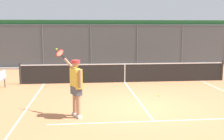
{
  "coord_description": "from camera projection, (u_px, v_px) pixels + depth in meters",
  "views": [
    {
      "loc": [
        2.04,
        9.36,
        2.78
      ],
      "look_at": [
        0.92,
        -1.86,
        1.05
      ],
      "focal_mm": 45.04,
      "sensor_mm": 36.0,
      "label": 1
    }
  ],
  "objects": [
    {
      "name": "ground_plane",
      "position": [
        143.0,
        107.0,
        9.82
      ],
      "size": [
        60.0,
        60.0,
        0.0
      ],
      "primitive_type": "plane",
      "color": "#C67A4C"
    },
    {
      "name": "tennis_net",
      "position": [
        125.0,
        73.0,
        14.21
      ],
      "size": [
        10.42,
        0.09,
        1.07
      ],
      "color": "#2D2D2D",
      "rests_on": "ground"
    },
    {
      "name": "tennis_player",
      "position": [
        76.0,
        83.0,
        8.64
      ],
      "size": [
        0.9,
        1.24,
        2.09
      ],
      "rotation": [
        0.0,
        0.0,
        -1.14
      ],
      "color": "silver",
      "rests_on": "ground"
    },
    {
      "name": "court_line_markings",
      "position": [
        156.0,
        124.0,
        8.14
      ],
      "size": [
        8.11,
        10.97,
        0.01
      ],
      "color": "white",
      "rests_on": "ground"
    },
    {
      "name": "fence_backdrop",
      "position": [
        113.0,
        44.0,
        19.77
      ],
      "size": [
        18.94,
        1.37,
        3.25
      ],
      "color": "#474C51",
      "rests_on": "ground"
    },
    {
      "name": "tennis_ball_mid_court",
      "position": [
        159.0,
        95.0,
        11.39
      ],
      "size": [
        0.07,
        0.07,
        0.07
      ],
      "primitive_type": "sphere",
      "color": "#C1D138",
      "rests_on": "ground"
    }
  ]
}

